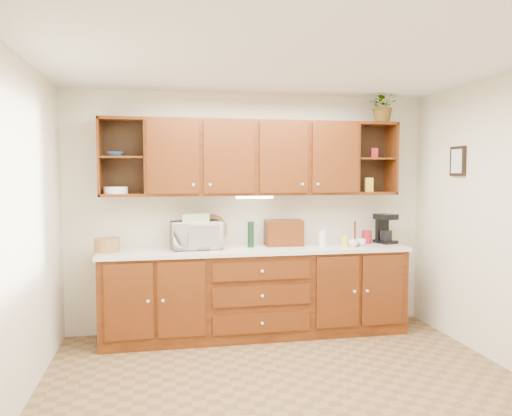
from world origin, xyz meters
name	(u,v)px	position (x,y,z in m)	size (l,w,h in m)	color
floor	(291,393)	(0.00, 0.00, 0.00)	(4.00, 4.00, 0.00)	brown
ceiling	(293,57)	(0.00, 0.00, 2.60)	(4.00, 4.00, 0.00)	white
back_wall	(251,212)	(0.00, 1.75, 1.30)	(4.00, 4.00, 0.00)	beige
left_wall	(13,235)	(-2.00, 0.00, 1.30)	(3.50, 3.50, 0.00)	beige
base_cabinets	(256,293)	(0.00, 1.45, 0.45)	(3.20, 0.60, 0.90)	#391306
countertop	(256,250)	(0.00, 1.44, 0.92)	(3.24, 0.64, 0.04)	silver
upper_cabinets	(254,158)	(0.01, 1.59, 1.89)	(3.20, 0.33, 0.80)	#391306
undercabinet_light	(255,197)	(0.00, 1.53, 1.47)	(0.40, 0.05, 0.03)	white
framed_picture	(458,161)	(1.98, 0.90, 1.85)	(0.03, 0.24, 0.30)	black
wicker_basket	(107,245)	(-1.52, 1.46, 1.01)	(0.25, 0.25, 0.14)	olive
microwave	(196,235)	(-0.63, 1.50, 1.08)	(0.51, 0.35, 0.28)	silver
towel_stack	(196,218)	(-0.63, 1.50, 1.27)	(0.27, 0.20, 0.08)	#D0CF61
wine_bottle	(251,234)	(-0.05, 1.51, 1.08)	(0.07, 0.07, 0.27)	black
woven_tray	(211,245)	(-0.45, 1.69, 0.95)	(0.35, 0.35, 0.02)	olive
bread_box	(284,233)	(0.33, 1.56, 1.08)	(0.40, 0.25, 0.28)	#391306
mug_tree	(355,242)	(1.08, 1.37, 0.98)	(0.22, 0.23, 0.27)	#391306
canister_red	(367,237)	(1.29, 1.54, 1.01)	(0.11, 0.11, 0.15)	maroon
canister_white	(323,238)	(0.72, 1.41, 1.03)	(0.08, 0.08, 0.17)	white
canister_yellow	(346,241)	(1.00, 1.44, 0.99)	(0.10, 0.10, 0.10)	gold
coffee_maker	(385,229)	(1.50, 1.53, 1.10)	(0.24, 0.27, 0.33)	black
bowl_stack	(116,154)	(-1.43, 1.56, 1.92)	(0.17, 0.17, 0.04)	#2A509A
plate_stack	(116,190)	(-1.44, 1.56, 1.56)	(0.24, 0.24, 0.07)	white
pantry_box_yellow	(369,185)	(1.31, 1.57, 1.60)	(0.09, 0.07, 0.16)	gold
pantry_box_red	(374,153)	(1.37, 1.56, 1.95)	(0.07, 0.06, 0.11)	maroon
potted_plant	(383,106)	(1.45, 1.54, 2.47)	(0.33, 0.29, 0.37)	#999999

